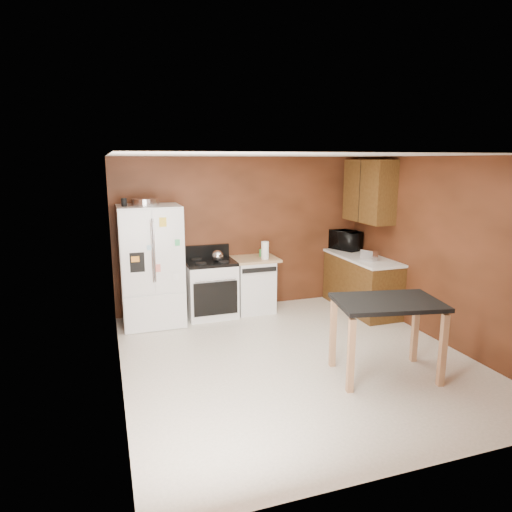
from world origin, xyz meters
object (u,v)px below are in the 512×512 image
refrigerator (151,266)px  gas_range (211,288)px  kettle (217,256)px  roasting_pan (145,202)px  pen_cup (124,202)px  island (387,313)px  dishwasher (253,284)px  toaster (369,255)px  green_canister (263,253)px  paper_towel (265,250)px  microwave (345,241)px

refrigerator → gas_range: (0.91, 0.06, -0.44)m
kettle → roasting_pan: bearing=178.7°
kettle → gas_range: bearing=139.1°
roasting_pan → kettle: size_ratio=2.30×
pen_cup → refrigerator: 1.02m
gas_range → island: (1.43, -2.67, 0.30)m
refrigerator → dishwasher: size_ratio=2.02×
roasting_pan → pen_cup: (-0.30, -0.05, 0.01)m
roasting_pan → island: (2.38, -2.60, -1.09)m
pen_cup → toaster: (3.62, -0.67, -0.87)m
gas_range → island: size_ratio=0.86×
roasting_pan → green_canister: 2.07m
kettle → paper_towel: size_ratio=0.63×
paper_towel → toaster: 1.64m
roasting_pan → toaster: size_ratio=1.76×
roasting_pan → green_canister: size_ratio=3.42×
paper_towel → gas_range: size_ratio=0.26×
dishwasher → toaster: bearing=-26.0°
pen_cup → paper_towel: (2.12, -0.01, -0.83)m
green_canister → kettle: bearing=-168.2°
green_canister → toaster: (1.47, -0.86, 0.04)m
toaster → gas_range: bearing=140.5°
pen_cup → island: bearing=-43.7°
roasting_pan → dishwasher: roasting_pan is taller
roasting_pan → dishwasher: size_ratio=0.46×
roasting_pan → kettle: roasting_pan is taller
green_canister → refrigerator: (-1.81, -0.14, -0.05)m
roasting_pan → green_canister: (1.85, 0.14, -0.90)m
toaster → refrigerator: refrigerator is taller
pen_cup → gas_range: size_ratio=0.10×
gas_range → pen_cup: bearing=-175.0°
paper_towel → gas_range: 1.05m
toaster → paper_towel: bearing=134.7°
microwave → gas_range: bearing=72.1°
paper_towel → gas_range: (-0.87, 0.11, -0.57)m
microwave → refrigerator: 3.38m
paper_towel → green_canister: size_ratio=2.36×
pen_cup → paper_towel: 2.28m
green_canister → dishwasher: 0.53m
gas_range → dishwasher: bearing=1.9°
green_canister → island: size_ratio=0.09×
kettle → island: kettle is taller
roasting_pan → refrigerator: size_ratio=0.23×
gas_range → island: bearing=-61.9°
paper_towel → island: paper_towel is taller
green_canister → microwave: microwave is taller
green_canister → microwave: size_ratio=0.22×
microwave → dishwasher: 1.84m
roasting_pan → gas_range: bearing=3.8°
paper_towel → dishwasher: 0.61m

